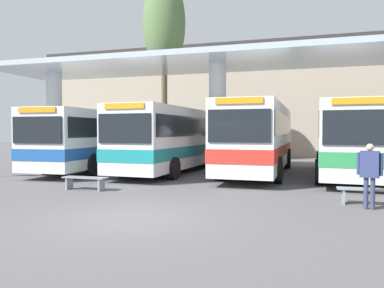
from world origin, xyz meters
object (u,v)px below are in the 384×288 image
at_px(poplar_tree_behind_right, 164,25).
at_px(parked_car_street, 384,147).
at_px(transit_bus_center_bay, 175,137).
at_px(transit_bus_right_bay, 259,136).
at_px(pedestrian_waiting, 370,169).
at_px(waiting_bench_near_pillar, 85,180).
at_px(transit_bus_far_right_bay, 348,137).
at_px(waiting_bench_far_platform, 371,193).
at_px(transit_bus_left_bay, 106,137).

height_order(poplar_tree_behind_right, parked_car_street, poplar_tree_behind_right).
bearing_deg(transit_bus_center_bay, parked_car_street, -137.46).
relative_size(transit_bus_right_bay, pedestrian_waiting, 6.30).
relative_size(transit_bus_center_bay, pedestrian_waiting, 6.20).
distance_m(transit_bus_right_bay, waiting_bench_near_pillar, 8.87).
relative_size(waiting_bench_near_pillar, parked_car_street, 0.36).
height_order(transit_bus_right_bay, pedestrian_waiting, transit_bus_right_bay).
relative_size(transit_bus_center_bay, waiting_bench_near_pillar, 6.67).
relative_size(transit_bus_center_bay, poplar_tree_behind_right, 0.90).
bearing_deg(pedestrian_waiting, transit_bus_far_right_bay, 103.75).
bearing_deg(transit_bus_center_bay, transit_bus_right_bay, -175.88).
xyz_separation_m(waiting_bench_near_pillar, waiting_bench_far_platform, (9.16, 0.00, 0.00)).
distance_m(transit_bus_center_bay, parked_car_street, 15.24).
bearing_deg(transit_bus_far_right_bay, transit_bus_right_bay, 0.42).
relative_size(transit_bus_right_bay, poplar_tree_behind_right, 0.91).
bearing_deg(parked_car_street, waiting_bench_far_platform, -101.92).
distance_m(transit_bus_far_right_bay, waiting_bench_far_platform, 7.06).
distance_m(transit_bus_left_bay, transit_bus_far_right_bay, 12.50).
bearing_deg(transit_bus_left_bay, transit_bus_center_bay, 173.47).
relative_size(transit_bus_left_bay, pedestrian_waiting, 6.92).
distance_m(transit_bus_center_bay, transit_bus_right_bay, 4.29).
bearing_deg(parked_car_street, pedestrian_waiting, -101.92).
distance_m(pedestrian_waiting, poplar_tree_behind_right, 17.63).
relative_size(transit_bus_right_bay, parked_car_street, 2.44).
xyz_separation_m(transit_bus_right_bay, poplar_tree_behind_right, (-6.60, 4.24, 7.05)).
height_order(waiting_bench_near_pillar, parked_car_street, parked_car_street).
xyz_separation_m(transit_bus_right_bay, parked_car_street, (7.30, 9.73, -0.84)).
distance_m(waiting_bench_far_platform, poplar_tree_behind_right, 17.63).
height_order(pedestrian_waiting, parked_car_street, parked_car_street).
distance_m(transit_bus_far_right_bay, poplar_tree_behind_right, 13.50).
height_order(waiting_bench_far_platform, pedestrian_waiting, pedestrian_waiting).
bearing_deg(waiting_bench_far_platform, transit_bus_right_bay, 119.33).
relative_size(transit_bus_left_bay, transit_bus_center_bay, 1.12).
xyz_separation_m(transit_bus_far_right_bay, poplar_tree_behind_right, (-10.62, 4.35, 7.11)).
xyz_separation_m(transit_bus_left_bay, transit_bus_far_right_bay, (12.50, -0.24, 0.06)).
height_order(transit_bus_left_bay, transit_bus_right_bay, transit_bus_right_bay).
bearing_deg(waiting_bench_far_platform, transit_bus_left_bay, 150.08).
bearing_deg(transit_bus_right_bay, transit_bus_center_bay, 2.67).
relative_size(transit_bus_far_right_bay, waiting_bench_near_pillar, 6.42).
bearing_deg(waiting_bench_near_pillar, waiting_bench_far_platform, 0.00).
distance_m(transit_bus_left_bay, pedestrian_waiting, 14.56).
distance_m(waiting_bench_near_pillar, parked_car_street, 20.92).
bearing_deg(transit_bus_far_right_bay, transit_bus_center_bay, 2.26).
bearing_deg(transit_bus_far_right_bay, transit_bus_left_bay, 0.83).
height_order(pedestrian_waiting, poplar_tree_behind_right, poplar_tree_behind_right).
distance_m(waiting_bench_far_platform, parked_car_street, 17.09).
distance_m(transit_bus_right_bay, parked_car_street, 12.19).
height_order(transit_bus_left_bay, transit_bus_far_right_bay, transit_bus_far_right_bay).
distance_m(waiting_bench_far_platform, pedestrian_waiting, 0.96).
xyz_separation_m(transit_bus_far_right_bay, waiting_bench_far_platform, (-0.08, -6.91, -1.44)).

